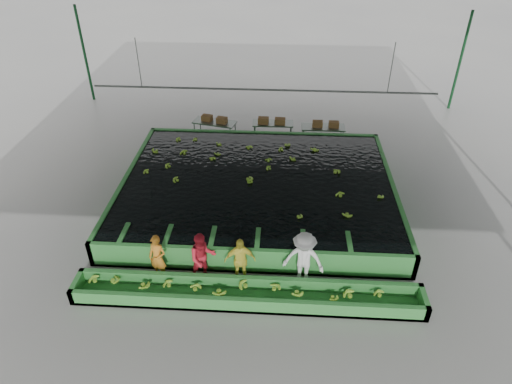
# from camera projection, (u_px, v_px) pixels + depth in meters

# --- Properties ---
(ground) EXTENTS (80.00, 80.00, 0.00)m
(ground) POSITION_uv_depth(u_px,v_px,m) (255.00, 223.00, 16.06)
(ground) COLOR gray
(ground) RESTS_ON ground
(shed_roof) EXTENTS (20.00, 22.00, 0.04)m
(shed_roof) POSITION_uv_depth(u_px,v_px,m) (255.00, 88.00, 13.28)
(shed_roof) COLOR gray
(shed_roof) RESTS_ON shed_posts
(shed_posts) EXTENTS (20.00, 22.00, 5.00)m
(shed_posts) POSITION_uv_depth(u_px,v_px,m) (255.00, 162.00, 14.67)
(shed_posts) COLOR #103F1C
(shed_posts) RESTS_ON ground
(flotation_tank) EXTENTS (10.00, 8.00, 0.90)m
(flotation_tank) POSITION_uv_depth(u_px,v_px,m) (258.00, 189.00, 17.06)
(flotation_tank) COLOR #328437
(flotation_tank) RESTS_ON ground
(tank_water) EXTENTS (9.70, 7.70, 0.00)m
(tank_water) POSITION_uv_depth(u_px,v_px,m) (258.00, 180.00, 16.83)
(tank_water) COLOR black
(tank_water) RESTS_ON flotation_tank
(sorting_trough) EXTENTS (10.00, 1.00, 0.50)m
(sorting_trough) POSITION_uv_depth(u_px,v_px,m) (247.00, 294.00, 12.94)
(sorting_trough) COLOR #328437
(sorting_trough) RESTS_ON ground
(cableway_rail) EXTENTS (0.08, 0.08, 14.00)m
(cableway_rail) POSITION_uv_depth(u_px,v_px,m) (263.00, 90.00, 18.53)
(cableway_rail) COLOR #59605B
(cableway_rail) RESTS_ON shed_roof
(rail_hanger_left) EXTENTS (0.04, 0.04, 2.00)m
(rail_hanger_left) POSITION_uv_depth(u_px,v_px,m) (138.00, 63.00, 18.24)
(rail_hanger_left) COLOR #59605B
(rail_hanger_left) RESTS_ON shed_roof
(rail_hanger_right) EXTENTS (0.04, 0.04, 2.00)m
(rail_hanger_right) POSITION_uv_depth(u_px,v_px,m) (391.00, 68.00, 17.72)
(rail_hanger_right) COLOR #59605B
(rail_hanger_right) RESTS_ON shed_roof
(worker_a) EXTENTS (0.64, 0.52, 1.53)m
(worker_a) POSITION_uv_depth(u_px,v_px,m) (158.00, 258.00, 13.46)
(worker_a) COLOR orange
(worker_a) RESTS_ON ground
(worker_b) EXTENTS (0.99, 0.89, 1.67)m
(worker_b) POSITION_uv_depth(u_px,v_px,m) (202.00, 258.00, 13.35)
(worker_b) COLOR red
(worker_b) RESTS_ON ground
(worker_c) EXTENTS (0.97, 0.52, 1.57)m
(worker_c) POSITION_uv_depth(u_px,v_px,m) (240.00, 261.00, 13.32)
(worker_c) COLOR yellow
(worker_c) RESTS_ON ground
(worker_d) EXTENTS (1.30, 0.90, 1.85)m
(worker_d) POSITION_uv_depth(u_px,v_px,m) (304.00, 260.00, 13.14)
(worker_d) COLOR silver
(worker_d) RESTS_ON ground
(packing_table_left) EXTENTS (2.08, 1.21, 0.89)m
(packing_table_left) POSITION_uv_depth(u_px,v_px,m) (215.00, 130.00, 21.20)
(packing_table_left) COLOR #59605B
(packing_table_left) RESTS_ON ground
(packing_table_mid) EXTENTS (1.87, 0.77, 0.85)m
(packing_table_mid) POSITION_uv_depth(u_px,v_px,m) (273.00, 131.00, 21.18)
(packing_table_mid) COLOR #59605B
(packing_table_mid) RESTS_ON ground
(packing_table_right) EXTENTS (1.95, 0.78, 0.89)m
(packing_table_right) POSITION_uv_depth(u_px,v_px,m) (322.00, 135.00, 20.77)
(packing_table_right) COLOR #59605B
(packing_table_right) RESTS_ON ground
(box_stack_left) EXTENTS (1.25, 0.65, 0.26)m
(box_stack_left) POSITION_uv_depth(u_px,v_px,m) (215.00, 122.00, 20.94)
(box_stack_left) COLOR brown
(box_stack_left) RESTS_ON packing_table_left
(box_stack_mid) EXTENTS (1.25, 0.40, 0.27)m
(box_stack_mid) POSITION_uv_depth(u_px,v_px,m) (272.00, 123.00, 20.88)
(box_stack_mid) COLOR brown
(box_stack_mid) RESTS_ON packing_table_mid
(box_stack_right) EXTENTS (1.19, 0.36, 0.25)m
(box_stack_right) POSITION_uv_depth(u_px,v_px,m) (325.00, 127.00, 20.51)
(box_stack_right) COLOR brown
(box_stack_right) RESTS_ON packing_table_right
(floating_bananas) EXTENTS (9.15, 6.24, 0.12)m
(floating_bananas) POSITION_uv_depth(u_px,v_px,m) (259.00, 169.00, 17.50)
(floating_bananas) COLOR #7AB229
(floating_bananas) RESTS_ON tank_water
(trough_bananas) EXTENTS (8.69, 0.58, 0.12)m
(trough_bananas) POSITION_uv_depth(u_px,v_px,m) (247.00, 290.00, 12.86)
(trough_bananas) COLOR #7AB229
(trough_bananas) RESTS_ON sorting_trough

